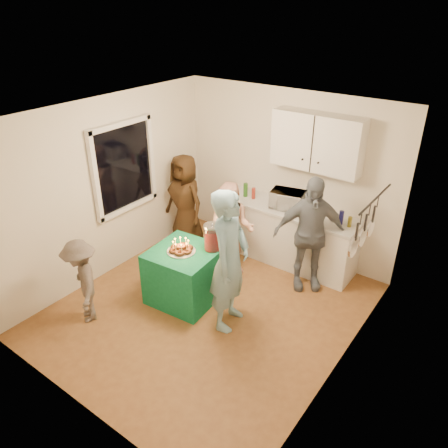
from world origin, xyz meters
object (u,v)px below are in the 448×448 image
Objects in this scene: microwave at (287,200)px; woman_back_center at (231,229)px; counter at (285,236)px; woman_back_left at (185,201)px; child_near_left at (82,281)px; man_birthday at (230,261)px; punch_jar at (212,238)px; woman_back_right at (309,234)px; party_table at (185,275)px.

woman_back_center is at bearing -134.05° from microwave.
counter is 1.72m from woman_back_left.
woman_back_center is 1.25× the size of child_near_left.
microwave is at bearing -6.99° from man_birthday.
man_birthday is at bearing -96.02° from microwave.
counter is at bearing -11.92° from microwave.
child_near_left is at bearing -128.01° from microwave.
woman_back_left is 1.14m from woman_back_center.
man_birthday is 1.88m from child_near_left.
punch_jar is at bearing 83.83° from child_near_left.
woman_back_right is at bearing -47.93° from microwave.
woman_back_left is at bearing 130.04° from party_table.
child_near_left is at bearing -76.34° from woman_back_left.
woman_back_center is (-0.49, -0.77, 0.29)m from counter.
child_near_left is (-1.53, -1.03, -0.35)m from man_birthday.
woman_back_left is 1.09× the size of woman_back_center.
counter is 0.62m from microwave.
microwave is (-0.01, 0.00, 0.62)m from counter.
woman_back_center is 0.85× the size of woman_back_right.
woman_back_right reaches higher than woman_back_center.
microwave is 0.26× the size of man_birthday.
woman_back_center is at bearing 160.92° from woman_back_right.
woman_back_center is 2.19m from child_near_left.
woman_back_right is (2.18, 0.08, 0.06)m from woman_back_left.
woman_back_left is (-1.60, -0.51, 0.35)m from counter.
microwave is 1.91m from party_table.
punch_jar is 0.70m from woman_back_center.
child_near_left is at bearing 110.94° from man_birthday.
punch_jar is at bearing -169.39° from woman_back_right.
woman_back_center is 1.13m from woman_back_right.
punch_jar reaches higher than counter.
microwave is 0.29× the size of woman_back_right.
party_table is (-0.61, -1.69, -0.05)m from counter.
man_birthday is (0.18, -1.74, -0.12)m from microwave.
microwave is at bearing 180.00° from counter.
woman_back_center is at bearing 82.62° from party_table.
child_near_left is (-1.03, -1.35, -0.36)m from punch_jar.
punch_jar is 0.24× the size of woman_back_center.
counter is 3.09m from child_near_left.
man_birthday is at bearing 65.02° from child_near_left.
party_table is at bearing -135.96° from punch_jar.
punch_jar is at bearing -27.96° from woman_back_left.
child_near_left reaches higher than party_table.
microwave is at bearing 70.37° from party_table.
punch_jar is 0.22× the size of woman_back_left.
party_table is at bearing 86.32° from child_near_left.
microwave is at bearing 107.55° from woman_back_right.
woman_back_right is at bearing 81.35° from child_near_left.
woman_back_left is at bearing 127.09° from child_near_left.
microwave is at bearing 95.11° from child_near_left.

